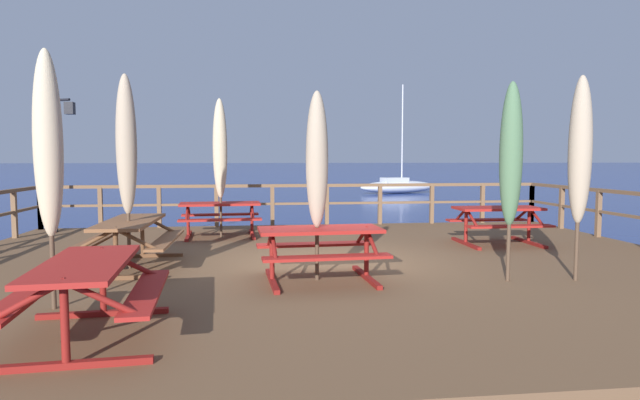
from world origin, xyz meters
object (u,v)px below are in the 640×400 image
Objects in this scene: picnic_table_back_right at (498,218)px; patio_umbrella_tall_back_right at (580,151)px; patio_umbrella_short_front at (220,149)px; picnic_table_mid_right at (86,282)px; patio_umbrella_tall_mid_right at (126,146)px; patio_umbrella_short_mid at (48,145)px; patio_umbrella_tall_mid_left at (511,155)px; picnic_table_front_right at (320,243)px; picnic_table_mid_left at (130,233)px; patio_umbrella_tall_front at (317,161)px; lamp_post_hooked at (59,143)px; picnic_table_back_left at (220,212)px; sailboat_distant at (398,186)px.

picnic_table_back_right is 0.59× the size of patio_umbrella_tall_back_right.
picnic_table_mid_right is at bearing -97.44° from patio_umbrella_short_front.
patio_umbrella_tall_mid_right is 2.33m from patio_umbrella_short_mid.
patio_umbrella_short_front is 3.60m from patio_umbrella_tall_mid_right.
picnic_table_mid_right is at bearing -160.48° from patio_umbrella_tall_mid_left.
picnic_table_mid_right is 1.15× the size of picnic_table_back_right.
patio_umbrella_tall_back_right is 0.98× the size of patio_umbrella_short_mid.
picnic_table_mid_left is at bearing 155.46° from picnic_table_front_right.
patio_umbrella_tall_front is at bearing 41.70° from picnic_table_mid_right.
patio_umbrella_tall_front is at bearing 171.84° from patio_umbrella_tall_mid_left.
patio_umbrella_tall_front is 3.42m from patio_umbrella_short_mid.
picnic_table_front_right is 5.12m from patio_umbrella_short_front.
lamp_post_hooked reaches higher than picnic_table_back_right.
patio_umbrella_tall_front is (-4.06, -2.78, 1.17)m from picnic_table_back_right.
picnic_table_front_right is at bearing -70.11° from picnic_table_back_left.
picnic_table_back_right is at bearing 37.36° from picnic_table_mid_right.
picnic_table_back_right is at bearing -17.49° from patio_umbrella_short_front.
picnic_table_mid_right is 0.64× the size of patio_umbrella_short_front.
picnic_table_back_left is 6.75m from patio_umbrella_tall_mid_left.
lamp_post_hooked reaches higher than picnic_table_mid_left.
sailboat_distant is at bearing 66.45° from patio_umbrella_short_front.
picnic_table_mid_right is at bearing -142.64° from picnic_table_back_right.
sailboat_distant is at bearing 66.82° from patio_umbrella_tall_mid_right.
patio_umbrella_tall_back_right reaches higher than picnic_table_front_right.
patio_umbrella_tall_front is 0.85× the size of lamp_post_hooked.
sailboat_distant is at bearing 66.40° from picnic_table_back_left.
patio_umbrella_tall_front is at bearing -23.87° from picnic_table_mid_left.
patio_umbrella_short_front reaches higher than picnic_table_mid_left.
picnic_table_back_right is 3.66m from patio_umbrella_tall_mid_left.
picnic_table_back_left is 1.02× the size of picnic_table_front_right.
sailboat_distant is (9.40, 29.89, -1.94)m from patio_umbrella_tall_front.
patio_umbrella_short_mid is (-6.94, -0.63, 0.05)m from patio_umbrella_tall_back_right.
patio_umbrella_tall_mid_left is 0.37× the size of sailboat_distant.
sailboat_distant is (11.92, 32.14, -0.77)m from picnic_table_mid_right.
patio_umbrella_tall_front is (2.88, -1.27, 1.16)m from picnic_table_mid_left.
picnic_table_front_right is 0.59× the size of patio_umbrella_short_front.
picnic_table_front_right is 0.62× the size of patio_umbrella_tall_back_right.
picnic_table_back_right is 0.57× the size of patio_umbrella_short_mid.
patio_umbrella_short_mid is (-0.35, -2.38, 1.34)m from picnic_table_mid_left.
picnic_table_mid_left is 0.72× the size of patio_umbrella_short_mid.
patio_umbrella_short_front is at bearing 109.66° from patio_umbrella_tall_front.
patio_umbrella_short_front is at bearing 131.25° from patio_umbrella_tall_mid_left.
patio_umbrella_tall_front is 3.74m from patio_umbrella_tall_back_right.
picnic_table_front_right is 0.64× the size of patio_umbrella_tall_mid_left.
patio_umbrella_tall_mid_left is (5.24, 1.86, 1.25)m from picnic_table_mid_right.
picnic_table_back_right is 0.56× the size of patio_umbrella_tall_mid_right.
picnic_table_mid_right is at bearing -110.36° from sailboat_distant.
picnic_table_mid_left is 0.76× the size of patio_umbrella_tall_mid_left.
patio_umbrella_tall_mid_left is 1.05× the size of patio_umbrella_tall_front.
picnic_table_back_left is 1.41m from patio_umbrella_short_front.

